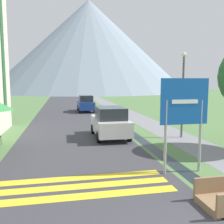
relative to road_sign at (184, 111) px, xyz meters
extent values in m
plane|color=#517542|center=(-1.07, 15.32, -2.26)|extent=(160.00, 160.00, 0.00)
cube|color=#38383D|center=(-3.57, 25.32, -2.25)|extent=(6.40, 60.00, 0.01)
cube|color=slate|center=(2.53, 25.32, -2.25)|extent=(2.20, 60.00, 0.01)
cube|color=black|center=(0.13, 25.32, -2.25)|extent=(0.60, 60.00, 0.00)
cube|color=yellow|center=(-3.57, -1.21, -2.25)|extent=(5.44, 0.44, 0.01)
cube|color=yellow|center=(-3.57, -0.51, -2.25)|extent=(5.44, 0.44, 0.01)
cube|color=yellow|center=(-3.57, 0.19, -2.25)|extent=(5.44, 0.44, 0.01)
cone|color=gray|center=(5.48, 80.87, 13.36)|extent=(66.65, 66.65, 31.23)
cube|color=#285633|center=(-7.95, 9.69, 3.77)|extent=(0.06, 0.70, 9.03)
cylinder|color=#9E9EA3|center=(-0.67, 0.02, -0.94)|extent=(0.10, 0.10, 2.64)
cylinder|color=#9E9EA3|center=(0.67, 0.02, -0.94)|extent=(0.10, 0.10, 2.64)
cube|color=#1451AD|center=(0.00, 0.00, 0.33)|extent=(1.79, 0.05, 1.63)
cube|color=white|center=(0.00, -0.03, 0.33)|extent=(0.98, 0.02, 0.14)
cube|color=#846647|center=(0.13, -2.09, -1.83)|extent=(1.70, 0.08, 0.45)
cube|color=#846647|center=(-0.64, -2.60, -2.22)|extent=(0.16, 0.99, 0.08)
cube|color=silver|center=(-1.47, 6.24, -1.54)|extent=(1.84, 3.86, 0.84)
cube|color=#23282D|center=(-1.47, 6.04, -0.78)|extent=(1.56, 2.12, 0.68)
cylinder|color=black|center=(-2.35, 7.43, -1.96)|extent=(0.18, 0.60, 0.60)
cylinder|color=black|center=(-0.59, 7.43, -1.96)|extent=(0.18, 0.60, 0.60)
cylinder|color=black|center=(-2.35, 5.04, -1.96)|extent=(0.18, 0.60, 0.60)
cylinder|color=black|center=(-0.59, 5.04, -1.96)|extent=(0.18, 0.60, 0.60)
cube|color=navy|center=(-1.65, 19.51, -1.54)|extent=(1.64, 3.91, 0.84)
cube|color=#23282D|center=(-1.65, 19.32, -0.78)|extent=(1.39, 2.15, 0.68)
cylinder|color=black|center=(-2.43, 20.72, -1.96)|extent=(0.18, 0.60, 0.60)
cylinder|color=black|center=(-0.87, 20.72, -1.96)|extent=(0.18, 0.60, 0.60)
cylinder|color=black|center=(-2.43, 18.30, -1.96)|extent=(0.18, 0.60, 0.60)
cylinder|color=black|center=(-0.87, 18.30, -1.96)|extent=(0.18, 0.60, 0.60)
cylinder|color=black|center=(-7.41, 5.62, -2.03)|extent=(0.03, 0.03, 0.45)
cylinder|color=#515156|center=(2.71, 5.42, 0.10)|extent=(0.12, 0.12, 4.70)
sphere|color=silver|center=(2.71, 5.42, 2.57)|extent=(0.28, 0.28, 0.28)
camera|label=1|loc=(-4.22, -8.06, 1.02)|focal=40.00mm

